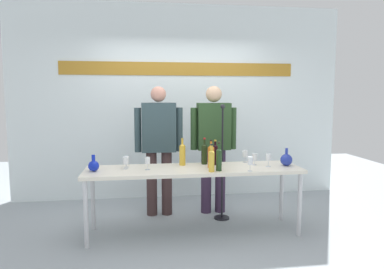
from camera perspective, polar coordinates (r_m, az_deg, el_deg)
name	(u,v)px	position (r m, az deg, el deg)	size (l,w,h in m)	color
ground_plane	(194,232)	(4.33, 0.28, -15.52)	(10.00, 10.00, 0.00)	#959EA5
back_wall	(179,102)	(5.58, -2.03, 5.25)	(5.14, 0.11, 3.00)	white
display_table	(194,173)	(4.11, 0.29, -6.25)	(2.49, 0.63, 0.77)	silver
decanter_blue_left	(94,165)	(4.06, -15.62, -4.85)	(0.12, 0.12, 0.19)	#1228BA
decanter_blue_right	(286,160)	(4.36, 15.00, -3.94)	(0.14, 0.14, 0.21)	#23359D
presenter_left	(159,142)	(4.71, -5.38, -1.17)	(0.64, 0.22, 1.73)	#3D2929
presenter_right	(213,140)	(4.80, 3.49, -0.95)	(0.63, 0.22, 1.73)	#36243D
wine_bottle_0	(212,160)	(3.88, 3.18, -4.10)	(0.06, 0.06, 0.31)	gold
wine_bottle_1	(182,154)	(4.23, -1.56, -3.11)	(0.07, 0.07, 0.33)	gold
wine_bottle_2	(204,153)	(4.30, 2.02, -3.02)	(0.07, 0.07, 0.32)	black
wine_bottle_3	(215,154)	(4.27, 3.76, -3.14)	(0.06, 0.06, 0.30)	black
wine_bottle_4	(211,156)	(4.09, 3.09, -3.43)	(0.08, 0.08, 0.33)	orange
wine_bottle_5	(219,158)	(3.93, 4.37, -3.88)	(0.06, 0.06, 0.32)	#1F3B1C
wine_glass_left_0	(147,161)	(4.01, -7.22, -4.24)	(0.06, 0.06, 0.15)	white
wine_glass_left_1	(126,161)	(4.09, -10.68, -4.19)	(0.06, 0.06, 0.14)	white
wine_glass_left_2	(126,159)	(4.18, -10.57, -3.98)	(0.06, 0.06, 0.13)	white
wine_glass_right_0	(245,154)	(4.46, 8.59, -3.09)	(0.07, 0.07, 0.16)	white
wine_glass_right_1	(250,161)	(3.96, 9.38, -4.25)	(0.06, 0.06, 0.16)	white
wine_glass_right_2	(255,157)	(4.32, 10.07, -3.64)	(0.06, 0.06, 0.14)	white
wine_glass_right_3	(268,157)	(4.25, 12.26, -3.63)	(0.06, 0.06, 0.15)	white
microphone_stand	(222,181)	(4.63, 4.88, -7.54)	(0.20, 0.20, 1.50)	black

